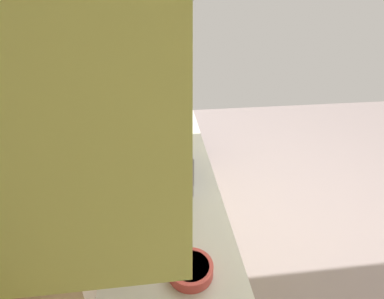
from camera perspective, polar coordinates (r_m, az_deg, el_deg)
The scene contains 8 objects.
ground_plane at distance 2.94m, azimuth 22.27°, elevation -15.75°, with size 6.36×6.36×0.00m, color gray.
wall_back at distance 1.87m, azimuth -17.93°, elevation 10.26°, with size 4.09×0.12×2.83m, color beige.
counter_run at distance 2.06m, azimuth -4.53°, elevation -18.80°, with size 3.22×0.65×0.91m.
upper_cabinets at distance 1.38m, azimuth -13.45°, elevation 23.48°, with size 2.14×0.34×0.56m.
oven_range at distance 3.66m, azimuth -6.08°, elevation 4.93°, with size 0.70×0.64×1.09m.
microwave at distance 1.85m, azimuth -6.13°, elevation -1.55°, with size 0.51×0.37×0.26m.
bowl at distance 1.34m, azimuth -0.28°, elevation -22.60°, with size 0.20×0.20×0.05m.
kettle at distance 2.73m, azimuth -4.50°, elevation 7.89°, with size 0.18×0.13×0.18m.
Camera 1 is at (-1.74, 1.29, 2.00)m, focal length 26.89 mm.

